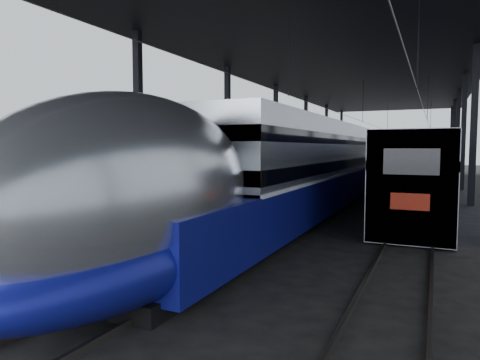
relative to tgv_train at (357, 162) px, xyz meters
The scene contains 8 objects.
ground 22.71m from the tgv_train, 95.08° to the right, with size 160.00×160.00×0.00m, color black.
platform 6.27m from the tgv_train, 155.40° to the right, with size 6.00×80.00×1.00m, color #4C4C4F.
yellow_strip 3.86m from the tgv_train, 137.00° to the right, with size 0.30×80.00×0.01m, color gold.
rails 4.10m from the tgv_train, 45.20° to the right, with size 6.52×80.00×0.16m.
canopy 7.41m from the tgv_train, 92.26° to the right, with size 18.00×75.00×9.47m.
tgv_train is the anchor object (origin of this frame).
second_train 8.77m from the tgv_train, 55.22° to the left, with size 2.84×56.05×3.91m.
child 24.95m from the tgv_train, 98.75° to the right, with size 0.34×0.22×0.93m, color #502A1A.
Camera 1 is at (7.72, -12.37, 3.28)m, focal length 32.00 mm.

